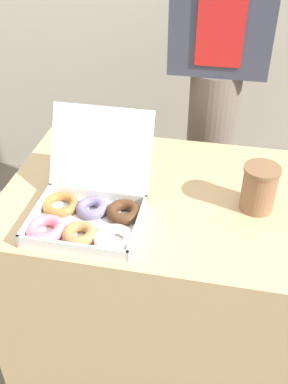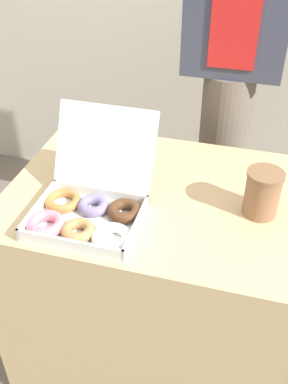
% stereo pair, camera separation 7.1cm
% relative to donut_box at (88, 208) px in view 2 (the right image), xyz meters
% --- Properties ---
extents(ground_plane, '(14.00, 14.00, 0.00)m').
position_rel_donut_box_xyz_m(ground_plane, '(0.15, 0.17, -0.81)').
color(ground_plane, '#665B51').
extents(table, '(0.92, 0.68, 0.77)m').
position_rel_donut_box_xyz_m(table, '(0.15, 0.17, -0.42)').
color(table, tan).
rests_on(table, ground_plane).
extents(donut_box, '(0.34, 0.37, 0.26)m').
position_rel_donut_box_xyz_m(donut_box, '(0.00, 0.00, 0.00)').
color(donut_box, white).
rests_on(donut_box, table).
extents(coffee_cup, '(0.10, 0.10, 0.14)m').
position_rel_donut_box_xyz_m(coffee_cup, '(0.46, 0.16, 0.03)').
color(coffee_cup, '#8C6042').
rests_on(coffee_cup, table).
extents(person_customer, '(0.36, 0.21, 1.77)m').
position_rel_donut_box_xyz_m(person_customer, '(0.29, 0.74, 0.18)').
color(person_customer, '#665B51').
rests_on(person_customer, ground_plane).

